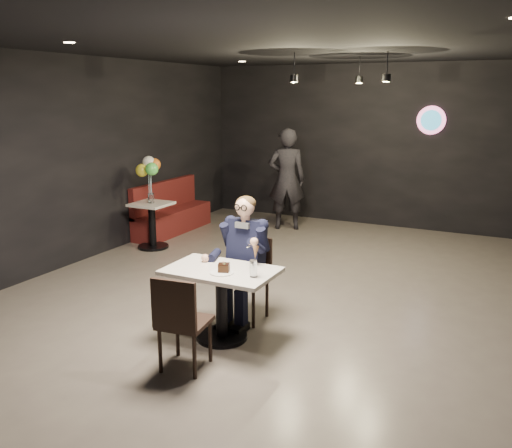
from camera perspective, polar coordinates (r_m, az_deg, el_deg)
The scene contains 17 objects.
floor at distance 6.57m, azimuth 3.45°, elevation -8.44°, with size 9.00×9.00×0.00m, color #6E655C.
wall_sign at distance 10.21m, azimuth 17.97°, elevation 10.36°, with size 0.50×0.06×0.50m, color pink, non-canonical shape.
pendant_lights at distance 7.98m, azimuth 9.64°, elevation 16.42°, with size 1.40×1.20×0.36m, color black.
main_table at distance 5.57m, azimuth -3.64°, elevation -8.43°, with size 1.10×0.70×0.75m, color silver.
chair_far at distance 5.99m, azimuth -1.01°, elevation -5.92°, with size 0.42×0.46×0.92m, color black.
chair_near at distance 5.02m, azimuth -7.50°, elevation -10.01°, with size 0.42×0.46×0.92m, color black.
seated_man at distance 5.91m, azimuth -1.02°, elevation -3.54°, with size 0.60×0.80×1.44m, color black.
dessert_plate at distance 5.31m, azimuth -3.62°, elevation -5.13°, with size 0.24×0.24×0.01m, color white.
cake_slice at distance 5.31m, azimuth -3.40°, elevation -4.65°, with size 0.11×0.09×0.08m, color black.
mint_leaf at distance 5.29m, azimuth -3.33°, elevation -4.25°, with size 0.06×0.04×0.01m, color green.
sundae_glass at distance 5.18m, azimuth -0.27°, elevation -4.71°, with size 0.07×0.07×0.16m, color silver.
wafer_cone at distance 5.15m, azimuth -0.04°, elevation -2.98°, with size 0.06×0.06×0.12m, color tan.
booth_bench at distance 9.88m, azimuth -8.78°, elevation 1.76°, with size 0.46×1.85×0.92m, color #4A0F11.
side_table at distance 8.94m, azimuth -10.85°, elevation -0.27°, with size 0.57×0.57×0.71m, color silver.
balloon_vase at distance 8.84m, azimuth -10.99°, elevation 2.69°, with size 0.10×0.10×0.15m, color silver.
balloon_bunch at distance 8.78m, azimuth -11.10°, elevation 5.13°, with size 0.37×0.37×0.61m, color yellow.
passerby at distance 9.97m, azimuth 3.25°, elevation 4.73°, with size 0.68×0.44×1.86m, color black.
Camera 1 is at (2.36, -5.61, 2.46)m, focal length 38.00 mm.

